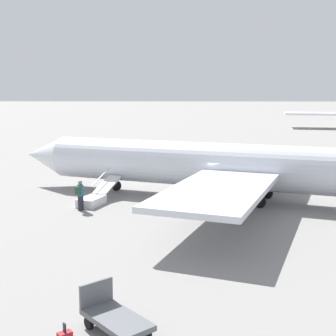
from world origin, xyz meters
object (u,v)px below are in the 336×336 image
airplane_main (242,166)px  passenger (80,193)px  boarding_stairs (95,198)px  luggage_cart (114,317)px

airplane_main → passenger: size_ratio=16.97×
airplane_main → boarding_stairs: airplane_main is taller
boarding_stairs → luggage_cart: 15.52m
airplane_main → passenger: 9.88m
boarding_stairs → passenger: 1.79m
airplane_main → luggage_cart: size_ratio=12.45×
passenger → boarding_stairs: bearing=1.3°
passenger → luggage_cart: bearing=-144.5°
airplane_main → luggage_cart: (5.59, 16.15, -1.74)m
airplane_main → boarding_stairs: (8.93, 0.99, -1.81)m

